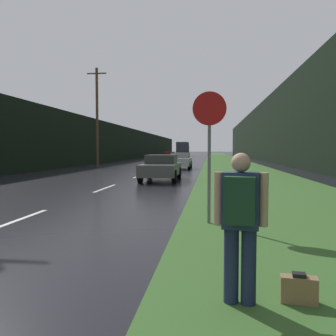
{
  "coord_description": "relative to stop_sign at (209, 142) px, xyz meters",
  "views": [
    {
      "loc": [
        4.43,
        -0.7,
        1.63
      ],
      "look_at": [
        2.54,
        15.03,
        0.81
      ],
      "focal_mm": 38.0,
      "sensor_mm": 36.0,
      "label": 1
    }
  ],
  "objects": [
    {
      "name": "treeline_far_side",
      "position": [
        -14.11,
        42.9,
        0.78
      ],
      "size": [
        2.0,
        140.0,
        5.18
      ],
      "primitive_type": "cube",
      "color": "black",
      "rests_on": "ground_plane"
    },
    {
      "name": "treeline_near_side",
      "position": [
        8.31,
        42.9,
        2.45
      ],
      "size": [
        2.0,
        140.0,
        8.52
      ],
      "primitive_type": "cube",
      "color": "black",
      "rests_on": "ground_plane"
    },
    {
      "name": "utility_pole_far",
      "position": [
        -10.32,
        23.9,
        2.86
      ],
      "size": [
        1.8,
        0.24,
        9.07
      ],
      "color": "#4C3823",
      "rests_on": "ground_plane"
    },
    {
      "name": "lane_stripe_c",
      "position": [
        -4.4,
        6.75,
        -1.81
      ],
      "size": [
        0.12,
        3.0,
        0.01
      ],
      "primitive_type": "cube",
      "color": "silver",
      "rests_on": "ground_plane"
    },
    {
      "name": "grass_verge",
      "position": [
        2.31,
        32.9,
        -1.8
      ],
      "size": [
        6.0,
        240.0,
        0.02
      ],
      "primitive_type": "cube",
      "color": "#386028",
      "rests_on": "ground_plane"
    },
    {
      "name": "car_passing_near",
      "position": [
        -2.55,
        10.6,
        -1.11
      ],
      "size": [
        1.88,
        4.21,
        1.36
      ],
      "rotation": [
        0.0,
        0.0,
        3.14
      ],
      "color": "#4C514C",
      "rests_on": "ground_plane"
    },
    {
      "name": "stop_sign",
      "position": [
        0.0,
        0.0,
        0.0
      ],
      "size": [
        0.73,
        0.07,
        2.89
      ],
      "color": "slate",
      "rests_on": "ground_plane"
    },
    {
      "name": "hitchhiker_with_backpack",
      "position": [
        0.34,
        -4.11,
        -0.89
      ],
      "size": [
        0.55,
        0.43,
        1.6
      ],
      "rotation": [
        0.0,
        0.0,
        -0.13
      ],
      "color": "#1E2847",
      "rests_on": "ground_plane"
    },
    {
      "name": "car_oncoming",
      "position": [
        -6.25,
        46.46,
        -1.14
      ],
      "size": [
        2.01,
        4.25,
        1.29
      ],
      "color": "maroon",
      "rests_on": "ground_plane"
    },
    {
      "name": "car_passing_far",
      "position": [
        -2.55,
        22.39,
        -1.11
      ],
      "size": [
        1.88,
        4.23,
        1.36
      ],
      "rotation": [
        0.0,
        0.0,
        3.14
      ],
      "color": "#BCBCBC",
      "rests_on": "ground_plane"
    },
    {
      "name": "delivery_truck",
      "position": [
        -6.25,
        73.02,
        -0.05
      ],
      "size": [
        2.63,
        7.78,
        3.32
      ],
      "color": "black",
      "rests_on": "ground_plane"
    },
    {
      "name": "lane_stripe_d",
      "position": [
        -4.4,
        13.75,
        -1.81
      ],
      "size": [
        0.12,
        3.0,
        0.01
      ],
      "primitive_type": "cube",
      "color": "silver",
      "rests_on": "ground_plane"
    },
    {
      "name": "suitcase",
      "position": [
        0.96,
        -3.99,
        -1.66
      ],
      "size": [
        0.39,
        0.2,
        0.34
      ],
      "rotation": [
        0.0,
        0.0,
        -0.13
      ],
      "color": "olive",
      "rests_on": "ground_plane"
    },
    {
      "name": "lane_stripe_b",
      "position": [
        -4.4,
        -0.25,
        -1.81
      ],
      "size": [
        0.12,
        3.0,
        0.01
      ],
      "primitive_type": "cube",
      "color": "silver",
      "rests_on": "ground_plane"
    }
  ]
}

